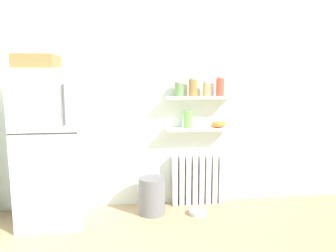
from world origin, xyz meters
name	(u,v)px	position (x,y,z in m)	size (l,w,h in m)	color
back_wall	(180,101)	(0.00, 2.05, 1.30)	(7.04, 0.10, 2.60)	silver
refrigerator	(51,144)	(-1.48, 1.66, 0.87)	(0.67, 0.70, 1.81)	silver
radiator	(198,179)	(0.21, 1.92, 0.31)	(0.65, 0.12, 0.63)	white
wall_shelf_lower	(199,129)	(0.21, 1.89, 0.96)	(0.81, 0.22, 0.03)	white
wall_shelf_upper	(200,97)	(0.21, 1.89, 1.35)	(0.81, 0.22, 0.03)	white
storage_jar_0	(179,89)	(-0.04, 1.89, 1.45)	(0.11, 0.11, 0.18)	#5B7F4C
storage_jar_1	(193,87)	(0.13, 1.89, 1.47)	(0.10, 0.10, 0.22)	olive
storage_jar_2	(207,89)	(0.30, 1.89, 1.44)	(0.10, 0.10, 0.17)	tan
storage_jar_3	(220,87)	(0.46, 1.89, 1.48)	(0.10, 0.10, 0.24)	#C64C38
vase	(188,120)	(0.07, 1.89, 1.08)	(0.10, 0.10, 0.21)	#66A84C
shelf_bowl	(219,124)	(0.46, 1.89, 1.02)	(0.18, 0.18, 0.08)	orange
trash_bin	(152,196)	(-0.39, 1.69, 0.22)	(0.31, 0.31, 0.43)	slate
pet_food_bowl	(198,212)	(0.14, 1.59, 0.03)	(0.21, 0.21, 0.05)	#B7B7BC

